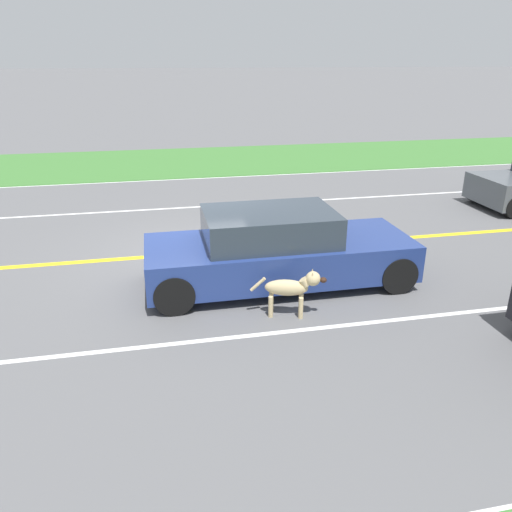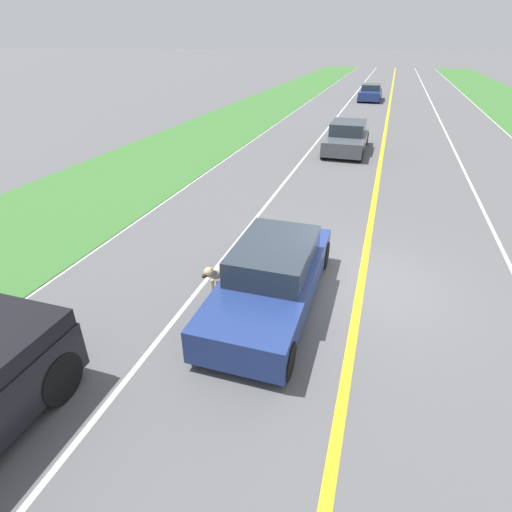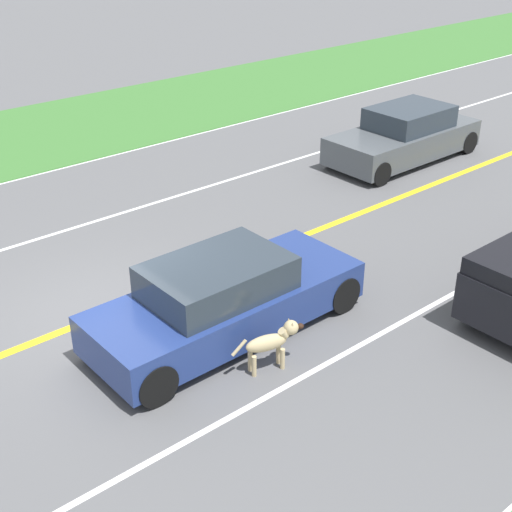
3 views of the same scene
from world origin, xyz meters
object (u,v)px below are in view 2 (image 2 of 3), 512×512
dog (219,273)px  car_trailing_near (347,138)px  ego_car (272,277)px  car_trailing_mid (370,93)px

dog → car_trailing_near: car_trailing_near is taller
ego_car → car_trailing_near: (-0.01, -13.81, 0.01)m
ego_car → car_trailing_mid: ego_car is taller
car_trailing_mid → car_trailing_near: bearing=90.1°
dog → car_trailing_near: bearing=-78.5°
dog → car_trailing_mid: bearing=-75.4°
car_trailing_mid → ego_car: bearing=90.0°
ego_car → car_trailing_mid: bearing=-90.0°
dog → car_trailing_mid: car_trailing_mid is taller
ego_car → car_trailing_mid: (0.02, -33.29, -0.01)m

